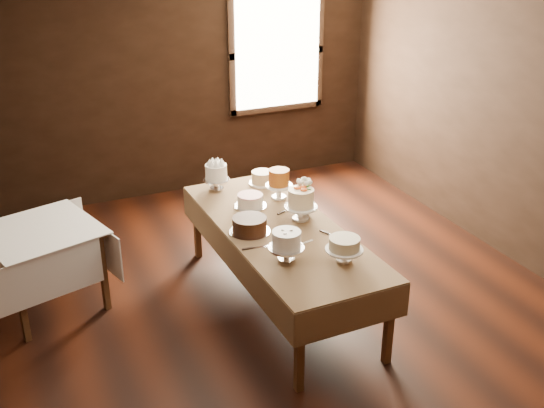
{
  "coord_description": "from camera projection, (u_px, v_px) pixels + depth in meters",
  "views": [
    {
      "loc": [
        -2.0,
        -4.26,
        3.15
      ],
      "look_at": [
        0.0,
        0.2,
        0.95
      ],
      "focal_mm": 42.7,
      "sensor_mm": 36.0,
      "label": 1
    }
  ],
  "objects": [
    {
      "name": "flower_bouquet",
      "position": [
        304.0,
        188.0,
        5.58
      ],
      "size": [
        0.14,
        0.14,
        0.2
      ],
      "primitive_type": null,
      "color": "white",
      "rests_on": "flower_vase"
    },
    {
      "name": "cake_lattice",
      "position": [
        250.0,
        201.0,
        5.8
      ],
      "size": [
        0.32,
        0.32,
        0.11
      ],
      "color": "silver",
      "rests_on": "display_table"
    },
    {
      "name": "wall_right",
      "position": [
        529.0,
        122.0,
        5.94
      ],
      "size": [
        0.02,
        6.0,
        2.8
      ],
      "primitive_type": "cube",
      "color": "black",
      "rests_on": "ground"
    },
    {
      "name": "display_table",
      "position": [
        280.0,
        233.0,
        5.46
      ],
      "size": [
        0.97,
        2.39,
        0.74
      ],
      "rotation": [
        0.0,
        0.0,
        0.02
      ],
      "color": "#482C18",
      "rests_on": "ground"
    },
    {
      "name": "cake_flowers",
      "position": [
        301.0,
        206.0,
        5.53
      ],
      "size": [
        0.29,
        0.29,
        0.29
      ],
      "color": "white",
      "rests_on": "display_table"
    },
    {
      "name": "cake_server_d",
      "position": [
        290.0,
        209.0,
        5.78
      ],
      "size": [
        0.23,
        0.12,
        0.01
      ],
      "primitive_type": "cube",
      "rotation": [
        0.0,
        0.0,
        0.42
      ],
      "color": "silver",
      "rests_on": "display_table"
    },
    {
      "name": "cake_server_a",
      "position": [
        306.0,
        242.0,
        5.18
      ],
      "size": [
        0.24,
        0.08,
        0.01
      ],
      "primitive_type": "cube",
      "rotation": [
        0.0,
        0.0,
        0.25
      ],
      "color": "silver",
      "rests_on": "display_table"
    },
    {
      "name": "side_table",
      "position": [
        41.0,
        239.0,
        5.41
      ],
      "size": [
        1.11,
        1.11,
        0.75
      ],
      "rotation": [
        0.0,
        0.0,
        0.29
      ],
      "color": "#482C18",
      "rests_on": "ground"
    },
    {
      "name": "cake_speckled",
      "position": [
        262.0,
        178.0,
        6.3
      ],
      "size": [
        0.27,
        0.27,
        0.13
      ],
      "color": "white",
      "rests_on": "display_table"
    },
    {
      "name": "cake_chocolate",
      "position": [
        250.0,
        225.0,
        5.33
      ],
      "size": [
        0.35,
        0.35,
        0.13
      ],
      "color": "silver",
      "rests_on": "display_table"
    },
    {
      "name": "cake_swirl",
      "position": [
        286.0,
        247.0,
        4.88
      ],
      "size": [
        0.28,
        0.28,
        0.25
      ],
      "color": "silver",
      "rests_on": "display_table"
    },
    {
      "name": "cake_caramel",
      "position": [
        279.0,
        185.0,
        5.96
      ],
      "size": [
        0.25,
        0.25,
        0.29
      ],
      "color": "white",
      "rests_on": "display_table"
    },
    {
      "name": "floor",
      "position": [
        281.0,
        313.0,
        5.58
      ],
      "size": [
        5.0,
        6.0,
        0.01
      ],
      "primitive_type": "cube",
      "color": "black",
      "rests_on": "ground"
    },
    {
      "name": "flower_vase",
      "position": [
        304.0,
        207.0,
        5.66
      ],
      "size": [
        0.17,
        0.17,
        0.13
      ],
      "primitive_type": "imported",
      "rotation": [
        0.0,
        0.0,
        0.71
      ],
      "color": "#2D2823",
      "rests_on": "display_table"
    },
    {
      "name": "wall_back",
      "position": [
        174.0,
        78.0,
        7.5
      ],
      "size": [
        5.0,
        0.02,
        2.8
      ],
      "primitive_type": "cube",
      "color": "black",
      "rests_on": "ground"
    },
    {
      "name": "cake_cream",
      "position": [
        344.0,
        250.0,
        4.88
      ],
      "size": [
        0.33,
        0.33,
        0.21
      ],
      "color": "white",
      "rests_on": "display_table"
    },
    {
      "name": "window",
      "position": [
        277.0,
        53.0,
        7.86
      ],
      "size": [
        1.1,
        0.05,
        1.3
      ],
      "primitive_type": "cube",
      "color": "#FFEABF",
      "rests_on": "wall_back"
    },
    {
      "name": "cake_meringue",
      "position": [
        216.0,
        178.0,
        6.14
      ],
      "size": [
        0.29,
        0.29,
        0.26
      ],
      "color": "silver",
      "rests_on": "display_table"
    },
    {
      "name": "cake_server_e",
      "position": [
        262.0,
        247.0,
        5.12
      ],
      "size": [
        0.24,
        0.05,
        0.01
      ],
      "primitive_type": "cube",
      "rotation": [
        0.0,
        0.0,
        -0.11
      ],
      "color": "silver",
      "rests_on": "display_table"
    },
    {
      "name": "cake_server_b",
      "position": [
        336.0,
        237.0,
        5.28
      ],
      "size": [
        0.12,
        0.23,
        0.01
      ],
      "primitive_type": "cube",
      "rotation": [
        0.0,
        0.0,
        -1.15
      ],
      "color": "silver",
      "rests_on": "display_table"
    }
  ]
}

